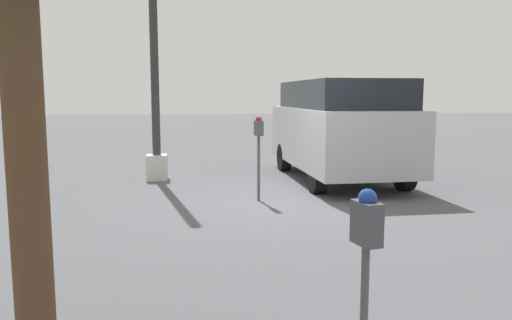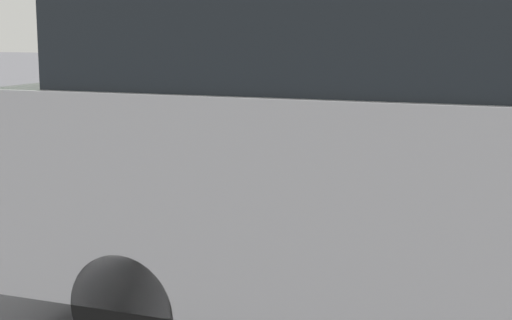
% 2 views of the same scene
% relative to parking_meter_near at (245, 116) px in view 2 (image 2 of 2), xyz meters
% --- Properties ---
extents(ground_plane, '(80.00, 80.00, 0.00)m').
position_rel_parking_meter_near_xyz_m(ground_plane, '(-0.07, -0.52, -1.09)').
color(ground_plane, '#4C4C51').
extents(parking_meter_near, '(0.22, 0.15, 1.48)m').
position_rel_parking_meter_near_xyz_m(parking_meter_near, '(0.00, 0.00, 0.00)').
color(parking_meter_near, '#4C4C4C').
rests_on(parking_meter_near, ground).
extents(parked_van, '(4.70, 2.17, 2.14)m').
position_rel_parking_meter_near_xyz_m(parked_van, '(1.95, -2.00, 0.06)').
color(parked_van, '#B2B2B7').
rests_on(parked_van, ground).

